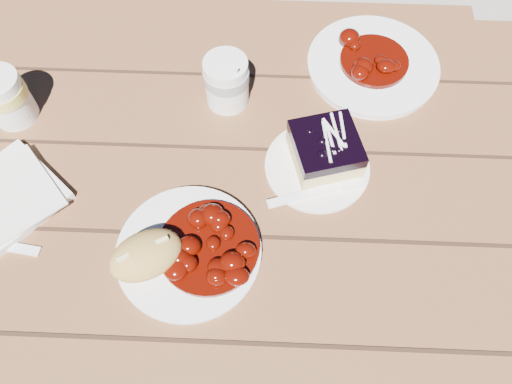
{
  "coord_description": "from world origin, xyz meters",
  "views": [
    {
      "loc": [
        0.33,
        -0.38,
        1.46
      ],
      "look_at": [
        0.32,
        -0.03,
        0.81
      ],
      "focal_mm": 35.0,
      "sensor_mm": 36.0,
      "label": 1
    }
  ],
  "objects_px": {
    "bread_roll": "(146,255)",
    "second_plate": "(373,66)",
    "blueberry_cake": "(325,149)",
    "coffee_cup": "(227,82)",
    "dessert_plate": "(317,167)",
    "second_cup": "(6,98)",
    "picnic_table": "(89,225)",
    "main_plate": "(189,253)"
  },
  "relations": [
    {
      "from": "bread_roll",
      "to": "dessert_plate",
      "type": "xyz_separation_m",
      "value": [
        0.25,
        0.18,
        -0.04
      ]
    },
    {
      "from": "main_plate",
      "to": "second_plate",
      "type": "distance_m",
      "value": 0.48
    },
    {
      "from": "dessert_plate",
      "to": "second_plate",
      "type": "distance_m",
      "value": 0.24
    },
    {
      "from": "second_cup",
      "to": "picnic_table",
      "type": "bearing_deg",
      "value": -52.37
    },
    {
      "from": "main_plate",
      "to": "bread_roll",
      "type": "xyz_separation_m",
      "value": [
        -0.05,
        -0.02,
        0.04
      ]
    },
    {
      "from": "bread_roll",
      "to": "blueberry_cake",
      "type": "height_order",
      "value": "bread_roll"
    },
    {
      "from": "coffee_cup",
      "to": "second_plate",
      "type": "distance_m",
      "value": 0.28
    },
    {
      "from": "main_plate",
      "to": "coffee_cup",
      "type": "bearing_deg",
      "value": 82.67
    },
    {
      "from": "coffee_cup",
      "to": "second_plate",
      "type": "height_order",
      "value": "coffee_cup"
    },
    {
      "from": "bread_roll",
      "to": "second_cup",
      "type": "distance_m",
      "value": 0.38
    },
    {
      "from": "dessert_plate",
      "to": "second_cup",
      "type": "distance_m",
      "value": 0.53
    },
    {
      "from": "picnic_table",
      "to": "dessert_plate",
      "type": "distance_m",
      "value": 0.45
    },
    {
      "from": "bread_roll",
      "to": "second_plate",
      "type": "xyz_separation_m",
      "value": [
        0.35,
        0.4,
        -0.04
      ]
    },
    {
      "from": "bread_roll",
      "to": "second_plate",
      "type": "bearing_deg",
      "value": 48.25
    },
    {
      "from": "picnic_table",
      "to": "dessert_plate",
      "type": "xyz_separation_m",
      "value": [
        0.42,
        0.05,
        0.17
      ]
    },
    {
      "from": "blueberry_cake",
      "to": "second_cup",
      "type": "relative_size",
      "value": 1.34
    },
    {
      "from": "dessert_plate",
      "to": "bread_roll",
      "type": "bearing_deg",
      "value": -144.47
    },
    {
      "from": "bread_roll",
      "to": "second_plate",
      "type": "height_order",
      "value": "bread_roll"
    },
    {
      "from": "second_plate",
      "to": "picnic_table",
      "type": "bearing_deg",
      "value": -153.15
    },
    {
      "from": "coffee_cup",
      "to": "second_cup",
      "type": "relative_size",
      "value": 1.0
    },
    {
      "from": "blueberry_cake",
      "to": "coffee_cup",
      "type": "distance_m",
      "value": 0.21
    },
    {
      "from": "picnic_table",
      "to": "second_plate",
      "type": "relative_size",
      "value": 8.52
    },
    {
      "from": "main_plate",
      "to": "second_cup",
      "type": "relative_size",
      "value": 2.26
    },
    {
      "from": "coffee_cup",
      "to": "second_cup",
      "type": "bearing_deg",
      "value": -172.41
    },
    {
      "from": "blueberry_cake",
      "to": "second_plate",
      "type": "xyz_separation_m",
      "value": [
        0.1,
        0.2,
        -0.03
      ]
    },
    {
      "from": "bread_roll",
      "to": "dessert_plate",
      "type": "relative_size",
      "value": 0.65
    },
    {
      "from": "dessert_plate",
      "to": "coffee_cup",
      "type": "xyz_separation_m",
      "value": [
        -0.16,
        0.14,
        0.04
      ]
    },
    {
      "from": "bread_roll",
      "to": "dessert_plate",
      "type": "bearing_deg",
      "value": 35.53
    },
    {
      "from": "main_plate",
      "to": "dessert_plate",
      "type": "distance_m",
      "value": 0.25
    },
    {
      "from": "main_plate",
      "to": "second_plate",
      "type": "bearing_deg",
      "value": 51.54
    },
    {
      "from": "blueberry_cake",
      "to": "second_plate",
      "type": "height_order",
      "value": "blueberry_cake"
    },
    {
      "from": "coffee_cup",
      "to": "second_plate",
      "type": "relative_size",
      "value": 0.4
    },
    {
      "from": "coffee_cup",
      "to": "second_plate",
      "type": "xyz_separation_m",
      "value": [
        0.26,
        0.08,
        -0.04
      ]
    },
    {
      "from": "main_plate",
      "to": "second_plate",
      "type": "xyz_separation_m",
      "value": [
        0.3,
        0.38,
        0.0
      ]
    },
    {
      "from": "main_plate",
      "to": "second_plate",
      "type": "relative_size",
      "value": 0.9
    },
    {
      "from": "blueberry_cake",
      "to": "second_cup",
      "type": "xyz_separation_m",
      "value": [
        -0.53,
        0.07,
        0.01
      ]
    },
    {
      "from": "bread_roll",
      "to": "second_plate",
      "type": "relative_size",
      "value": 0.46
    },
    {
      "from": "coffee_cup",
      "to": "blueberry_cake",
      "type": "bearing_deg",
      "value": -36.71
    },
    {
      "from": "dessert_plate",
      "to": "coffee_cup",
      "type": "distance_m",
      "value": 0.21
    },
    {
      "from": "blueberry_cake",
      "to": "second_cup",
      "type": "bearing_deg",
      "value": 156.42
    },
    {
      "from": "bread_roll",
      "to": "blueberry_cake",
      "type": "xyz_separation_m",
      "value": [
        0.26,
        0.19,
        -0.01
      ]
    },
    {
      "from": "main_plate",
      "to": "blueberry_cake",
      "type": "bearing_deg",
      "value": 40.27
    }
  ]
}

